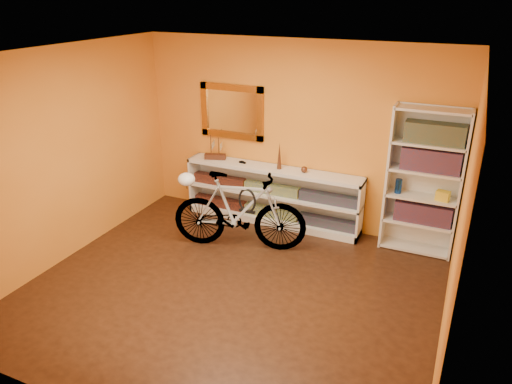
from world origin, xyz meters
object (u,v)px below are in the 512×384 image
at_px(helmet, 187,179).
at_px(bookcase, 423,182).
at_px(bicycle, 239,211).
at_px(console_unit, 272,195).

bearing_deg(helmet, bookcase, 20.99).
bearing_deg(helmet, bicycle, 15.06).
height_order(console_unit, bicycle, bicycle).
distance_m(console_unit, helmet, 1.39).
bearing_deg(console_unit, bicycle, -96.93).
xyz_separation_m(console_unit, helmet, (-0.77, -1.04, 0.50)).
relative_size(bookcase, helmet, 8.39).
bearing_deg(console_unit, helmet, -126.21).
bearing_deg(bicycle, bookcase, -82.32).
relative_size(bicycle, helmet, 7.89).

